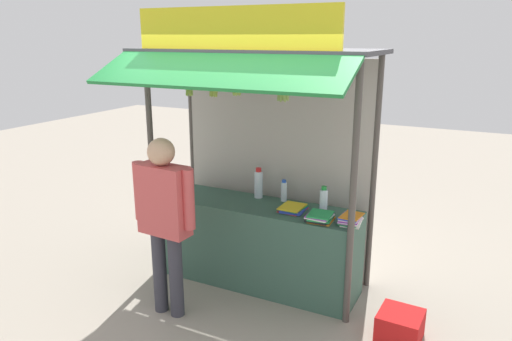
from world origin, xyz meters
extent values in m
plane|color=#9E9384|center=(0.00, 0.00, 0.00)|extent=(20.00, 20.00, 0.00)
cube|color=#385B4C|center=(0.00, 0.00, 0.43)|extent=(2.10, 0.57, 0.86)
cylinder|color=#4C4742|center=(-1.05, -0.29, 1.17)|extent=(0.06, 0.06, 2.34)
cylinder|color=#4C4742|center=(1.05, -0.29, 1.17)|extent=(0.06, 0.06, 2.34)
cylinder|color=#4C4742|center=(-1.05, 0.46, 1.17)|extent=(0.06, 0.06, 2.34)
cylinder|color=#4C4742|center=(1.05, 0.46, 1.17)|extent=(0.06, 0.06, 2.34)
cube|color=#B7B2A8|center=(0.00, 0.46, 1.14)|extent=(2.06, 0.04, 2.29)
cube|color=#3F3F44|center=(0.00, -0.01, 2.36)|extent=(2.30, 0.94, 0.04)
cube|color=#1E7A38|center=(0.00, -0.73, 2.22)|extent=(2.26, 0.51, 0.26)
cube|color=yellow|center=(0.00, -0.44, 2.55)|extent=(1.89, 0.04, 0.35)
cylinder|color=#59544C|center=(0.00, -0.39, 2.26)|extent=(2.00, 0.02, 0.02)
cylinder|color=silver|center=(-0.07, 0.20, 1.00)|extent=(0.09, 0.09, 0.28)
cylinder|color=red|center=(-0.07, 0.20, 1.16)|extent=(0.06, 0.06, 0.04)
cylinder|color=silver|center=(0.69, 0.05, 0.98)|extent=(0.08, 0.08, 0.24)
cylinder|color=#198C33|center=(0.69, 0.05, 1.12)|extent=(0.05, 0.05, 0.03)
cylinder|color=silver|center=(0.21, 0.21, 0.96)|extent=(0.06, 0.06, 0.20)
cylinder|color=blue|center=(0.21, 0.21, 1.07)|extent=(0.04, 0.04, 0.03)
cube|color=white|center=(1.00, -0.08, 0.87)|extent=(0.19, 0.25, 0.01)
cube|color=green|center=(0.99, -0.09, 0.88)|extent=(0.17, 0.24, 0.01)
cube|color=white|center=(1.00, -0.08, 0.89)|extent=(0.17, 0.24, 0.01)
cube|color=purple|center=(0.98, -0.08, 0.89)|extent=(0.17, 0.24, 0.01)
cube|color=white|center=(0.99, -0.09, 0.90)|extent=(0.17, 0.24, 0.01)
cube|color=purple|center=(0.98, -0.09, 0.91)|extent=(0.19, 0.25, 0.01)
cube|color=white|center=(0.99, -0.08, 0.92)|extent=(0.18, 0.24, 0.01)
cube|color=blue|center=(0.99, -0.08, 0.93)|extent=(0.18, 0.25, 0.01)
cube|color=orange|center=(1.00, -0.08, 0.94)|extent=(0.19, 0.25, 0.01)
cube|color=red|center=(0.40, 0.00, 0.87)|extent=(0.24, 0.28, 0.01)
cube|color=blue|center=(0.41, -0.01, 0.88)|extent=(0.23, 0.28, 0.01)
cube|color=blue|center=(0.41, 0.00, 0.89)|extent=(0.22, 0.27, 0.01)
cube|color=green|center=(0.40, 0.00, 0.89)|extent=(0.24, 0.29, 0.01)
cube|color=yellow|center=(0.40, -0.01, 0.91)|extent=(0.21, 0.27, 0.01)
cube|color=orange|center=(0.73, -0.13, 0.87)|extent=(0.22, 0.24, 0.01)
cube|color=black|center=(0.72, -0.14, 0.88)|extent=(0.21, 0.24, 0.01)
cube|color=green|center=(0.73, -0.14, 0.89)|extent=(0.23, 0.25, 0.01)
cube|color=white|center=(0.72, -0.14, 0.91)|extent=(0.22, 0.24, 0.01)
cube|color=purple|center=(0.71, -0.13, 0.92)|extent=(0.21, 0.23, 0.01)
cube|color=green|center=(0.73, -0.14, 0.93)|extent=(0.23, 0.25, 0.01)
cylinder|color=#332D23|center=(-0.49, -0.39, 2.19)|extent=(0.01, 0.01, 0.10)
cylinder|color=olive|center=(-0.49, -0.39, 2.12)|extent=(0.04, 0.04, 0.04)
ellipsoid|color=#7CA23B|center=(-0.47, -0.38, 2.03)|extent=(0.03, 0.07, 0.16)
ellipsoid|color=#7CA23B|center=(-0.49, -0.37, 2.03)|extent=(0.06, 0.04, 0.16)
ellipsoid|color=#7CA23B|center=(-0.51, -0.37, 2.03)|extent=(0.06, 0.07, 0.16)
ellipsoid|color=#7CA23B|center=(-0.50, -0.40, 2.03)|extent=(0.05, 0.06, 0.16)
ellipsoid|color=#7CA23B|center=(-0.48, -0.40, 2.03)|extent=(0.06, 0.04, 0.16)
cylinder|color=#332D23|center=(0.01, -0.39, 2.19)|extent=(0.01, 0.01, 0.09)
cylinder|color=olive|center=(0.01, -0.39, 2.13)|extent=(0.04, 0.04, 0.04)
ellipsoid|color=#85A540|center=(0.03, -0.38, 2.05)|extent=(0.04, 0.08, 0.15)
ellipsoid|color=#85A540|center=(0.02, -0.36, 2.05)|extent=(0.08, 0.06, 0.15)
ellipsoid|color=#85A540|center=(-0.01, -0.36, 2.05)|extent=(0.08, 0.07, 0.15)
ellipsoid|color=#85A540|center=(-0.01, -0.39, 2.05)|extent=(0.04, 0.08, 0.15)
ellipsoid|color=#85A540|center=(0.00, -0.41, 2.05)|extent=(0.08, 0.06, 0.15)
ellipsoid|color=#85A540|center=(0.02, -0.41, 2.05)|extent=(0.08, 0.06, 0.15)
cylinder|color=#332D23|center=(0.44, -0.39, 2.19)|extent=(0.01, 0.01, 0.09)
cylinder|color=olive|center=(0.44, -0.39, 2.13)|extent=(0.04, 0.04, 0.04)
ellipsoid|color=olive|center=(0.47, -0.39, 2.04)|extent=(0.04, 0.10, 0.17)
ellipsoid|color=olive|center=(0.45, -0.36, 2.04)|extent=(0.09, 0.06, 0.17)
ellipsoid|color=olive|center=(0.42, -0.37, 2.04)|extent=(0.07, 0.09, 0.17)
ellipsoid|color=olive|center=(0.42, -0.40, 2.04)|extent=(0.07, 0.08, 0.17)
ellipsoid|color=olive|center=(0.45, -0.41, 2.04)|extent=(0.08, 0.06, 0.17)
cylinder|color=#332D23|center=(-0.22, -0.39, 2.20)|extent=(0.01, 0.01, 0.08)
cylinder|color=olive|center=(-0.22, -0.39, 2.14)|extent=(0.04, 0.04, 0.04)
ellipsoid|color=#8BA039|center=(-0.21, -0.38, 2.04)|extent=(0.03, 0.06, 0.17)
ellipsoid|color=#8BA039|center=(-0.21, -0.37, 2.05)|extent=(0.06, 0.06, 0.17)
ellipsoid|color=#8BA039|center=(-0.23, -0.37, 2.04)|extent=(0.06, 0.04, 0.17)
ellipsoid|color=#8BA039|center=(-0.25, -0.38, 2.05)|extent=(0.05, 0.08, 0.17)
ellipsoid|color=#8BA039|center=(-0.24, -0.39, 2.04)|extent=(0.04, 0.06, 0.17)
ellipsoid|color=#8BA039|center=(-0.23, -0.40, 2.04)|extent=(0.06, 0.03, 0.17)
ellipsoid|color=#8BA039|center=(-0.21, -0.40, 2.04)|extent=(0.06, 0.05, 0.17)
cylinder|color=#383842|center=(-0.55, -0.87, 0.40)|extent=(0.13, 0.13, 0.79)
cylinder|color=#383842|center=(-0.37, -0.87, 0.40)|extent=(0.13, 0.13, 0.79)
cube|color=#CC4C4C|center=(-0.46, -0.87, 1.11)|extent=(0.48, 0.23, 0.63)
cylinder|color=#CC4C4C|center=(-0.73, -0.87, 1.15)|extent=(0.10, 0.10, 0.53)
cylinder|color=#CC4C4C|center=(-0.20, -0.87, 1.15)|extent=(0.10, 0.10, 0.53)
sphere|color=tan|center=(-0.46, -0.87, 1.54)|extent=(0.24, 0.24, 0.24)
cube|color=red|center=(1.53, -0.34, 0.12)|extent=(0.37, 0.37, 0.25)
camera|label=1|loc=(2.03, -4.05, 2.48)|focal=33.62mm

